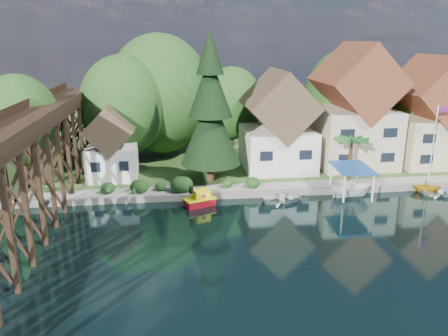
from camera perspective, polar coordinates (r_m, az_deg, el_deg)
The scene contains 19 objects.
ground at distance 34.45m, azimuth 1.71°, elevation -8.65°, with size 140.00×140.00×0.00m, color black.
bank at distance 66.55m, azimuth -2.77°, elevation 4.03°, with size 140.00×52.00×0.50m, color #355020.
seawall at distance 42.30m, azimuth 5.43°, elevation -3.36°, with size 60.00×0.40×0.62m, color slate.
promenade at distance 43.88m, azimuth 7.63°, elevation -2.39°, with size 50.00×2.60×0.06m, color gray.
trestle_bridge at distance 38.78m, azimuth -23.57°, elevation 1.24°, with size 4.12×44.18×9.30m.
house_left at distance 49.20m, azimuth 7.01°, elevation 5.27°, with size 7.64×8.64×11.02m.
house_center at distance 52.35m, azimuth 16.60°, elevation 6.80°, with size 8.65×9.18×13.89m.
house_right at distance 56.22m, azimuth 25.23°, elevation 5.89°, with size 8.15×8.64×12.45m.
shed at distance 46.97m, azimuth -14.44°, elevation 2.68°, with size 5.09×5.40×7.85m.
bg_trees at distance 52.89m, azimuth -0.69°, elevation 8.53°, with size 49.90×13.30×10.57m.
shrubs at distance 42.24m, azimuth -6.38°, elevation -2.10°, with size 15.76×2.47×1.70m.
conifer at distance 43.78m, azimuth -1.79°, elevation 7.40°, with size 6.08×6.08×14.97m.
palm_tree at distance 45.98m, azimuth 16.33°, elevation 3.39°, with size 3.74×3.74×4.84m.
flagpole at distance 50.67m, azimuth 25.95°, elevation 4.08°, with size 1.19×0.20×7.61m.
tugboat at distance 39.91m, azimuth -3.18°, elevation -4.11°, with size 3.11×2.39×2.00m.
boat_white_a at distance 41.36m, azimuth 7.81°, elevation -3.74°, with size 2.95×4.14×0.86m, color silver.
boat_canopy at distance 43.38m, azimuth 16.23°, elevation -2.06°, with size 3.92×4.96×3.05m.
boat_yellow at distance 47.54m, azimuth 24.97°, elevation -2.08°, with size 2.42×2.80×1.48m, color gold.
boat_white_b at distance 47.75m, azimuth 26.61°, elevation -2.64°, with size 2.83×3.96×0.82m, color white.
Camera 1 is at (-4.88, -30.79, 14.67)m, focal length 35.00 mm.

